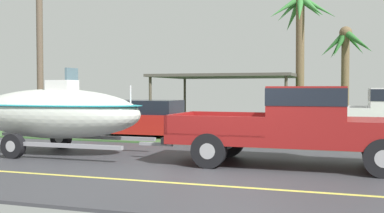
{
  "coord_description": "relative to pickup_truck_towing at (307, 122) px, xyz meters",
  "views": [
    {
      "loc": [
        2.38,
        -10.18,
        1.81
      ],
      "look_at": [
        -1.36,
        1.07,
        1.36
      ],
      "focal_mm": 44.05,
      "sensor_mm": 36.0,
      "label": 1
    }
  ],
  "objects": [
    {
      "name": "ground",
      "position": [
        -1.49,
        7.42,
        -1.05
      ],
      "size": [
        36.0,
        22.0,
        0.11
      ],
      "color": "#38383D"
    },
    {
      "name": "pickup_truck_towing",
      "position": [
        0.0,
        0.0,
        0.0
      ],
      "size": [
        5.84,
        2.14,
        1.86
      ],
      "color": "maroon",
      "rests_on": "ground"
    },
    {
      "name": "boat_on_trailer",
      "position": [
        -6.85,
        0.0,
        0.09
      ],
      "size": [
        6.38,
        2.37,
        2.37
      ],
      "color": "gray",
      "rests_on": "ground"
    },
    {
      "name": "palm_tree_mid",
      "position": [
        -1.32,
        12.14,
        3.81
      ],
      "size": [
        3.24,
        2.71,
        6.52
      ],
      "color": "brown",
      "rests_on": "ground"
    },
    {
      "name": "carport_awning",
      "position": [
        -5.0,
        12.53,
        1.37
      ],
      "size": [
        7.04,
        5.6,
        2.52
      ],
      "color": "#4C4238",
      "rests_on": "ground"
    },
    {
      "name": "parked_sedan_near",
      "position": [
        -6.05,
        4.82,
        -0.37
      ],
      "size": [
        4.41,
        1.84,
        1.38
      ],
      "color": "#B21E19",
      "rests_on": "ground"
    },
    {
      "name": "utility_pole",
      "position": [
        -10.19,
        3.95,
        2.79
      ],
      "size": [
        0.24,
        1.8,
        7.35
      ],
      "color": "brown",
      "rests_on": "ground"
    },
    {
      "name": "palm_tree_far_left",
      "position": [
        0.79,
        13.93,
        2.55
      ],
      "size": [
        2.75,
        3.45,
        4.96
      ],
      "color": "brown",
      "rests_on": "ground"
    }
  ]
}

